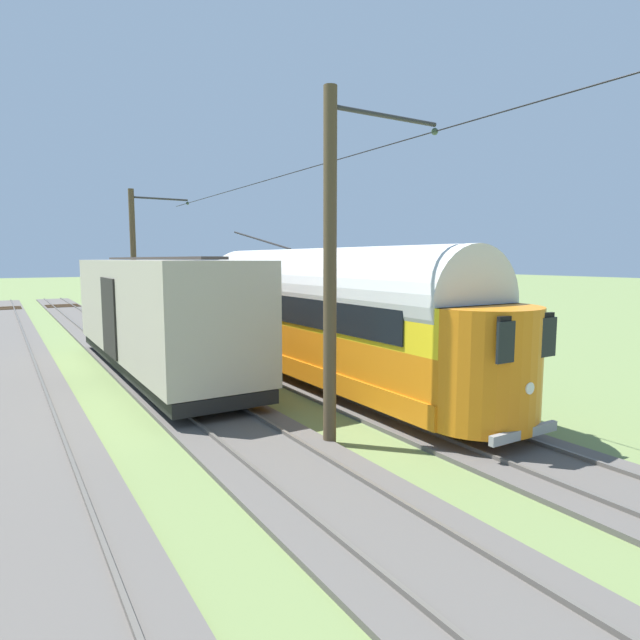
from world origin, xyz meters
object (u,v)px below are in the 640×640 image
object	(u,v)px
boxcar_adjacent	(154,312)
switch_stand	(235,325)
vintage_streetcar	(320,313)
catenary_pole_mid_near	(333,263)
catenary_pole_foreground	(135,261)

from	to	relation	value
boxcar_adjacent	switch_stand	size ratio (longest dim) A/B	10.74
vintage_streetcar	catenary_pole_mid_near	size ratio (longest dim) A/B	2.11
boxcar_adjacent	catenary_pole_mid_near	distance (m)	9.22
catenary_pole_mid_near	boxcar_adjacent	bearing A→B (deg)	-80.59
vintage_streetcar	switch_stand	world-z (taller)	vintage_streetcar
boxcar_adjacent	catenary_pole_foreground	world-z (taller)	catenary_pole_foreground
vintage_streetcar	boxcar_adjacent	bearing A→B (deg)	-42.89
vintage_streetcar	switch_stand	xyz separation A→B (m)	(-1.29, -10.29, -1.55)
vintage_streetcar	switch_stand	distance (m)	10.49
vintage_streetcar	catenary_pole_foreground	size ratio (longest dim) A/B	2.11
vintage_streetcar	boxcar_adjacent	world-z (taller)	vintage_streetcar
vintage_streetcar	boxcar_adjacent	xyz separation A→B (m)	(4.24, -3.94, -0.09)
vintage_streetcar	catenary_pole_mid_near	distance (m)	5.94
catenary_pole_mid_near	switch_stand	world-z (taller)	catenary_pole_mid_near
catenary_pole_mid_near	switch_stand	distance (m)	16.13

